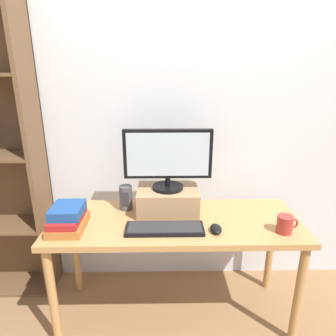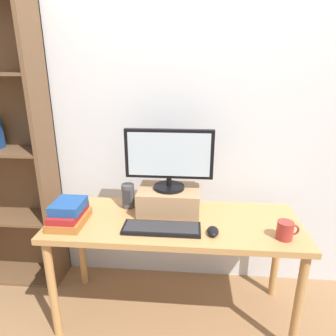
{
  "view_description": "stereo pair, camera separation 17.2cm",
  "coord_description": "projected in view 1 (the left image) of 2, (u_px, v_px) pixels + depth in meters",
  "views": [
    {
      "loc": [
        -0.07,
        -1.63,
        1.58
      ],
      "look_at": [
        -0.04,
        0.05,
        1.02
      ],
      "focal_mm": 32.0,
      "sensor_mm": 36.0,
      "label": 1
    },
    {
      "loc": [
        0.1,
        -1.62,
        1.58
      ],
      "look_at": [
        -0.04,
        0.05,
        1.02
      ],
      "focal_mm": 32.0,
      "sensor_mm": 36.0,
      "label": 2
    }
  ],
  "objects": [
    {
      "name": "coffee_mug",
      "position": [
        285.0,
        224.0,
        1.67
      ],
      "size": [
        0.12,
        0.09,
        0.1
      ],
      "color": "#9E2D28",
      "rests_on": "desk"
    },
    {
      "name": "computer_mouse",
      "position": [
        216.0,
        229.0,
        1.68
      ],
      "size": [
        0.06,
        0.1,
        0.04
      ],
      "color": "black",
      "rests_on": "desk"
    },
    {
      "name": "desk_speaker",
      "position": [
        126.0,
        198.0,
        1.93
      ],
      "size": [
        0.08,
        0.09,
        0.16
      ],
      "color": "#4C4C51",
      "rests_on": "desk"
    },
    {
      "name": "riser_box",
      "position": [
        168.0,
        200.0,
        1.91
      ],
      "size": [
        0.38,
        0.28,
        0.15
      ],
      "color": "#A87F56",
      "rests_on": "desk"
    },
    {
      "name": "ground_plane",
      "position": [
        174.0,
        311.0,
        2.04
      ],
      "size": [
        12.0,
        12.0,
        0.0
      ],
      "primitive_type": "plane",
      "color": "olive"
    },
    {
      "name": "book_stack",
      "position": [
        68.0,
        218.0,
        1.7
      ],
      "size": [
        0.19,
        0.26,
        0.14
      ],
      "color": "#AD662D",
      "rests_on": "desk"
    },
    {
      "name": "back_wall",
      "position": [
        173.0,
        110.0,
        2.07
      ],
      "size": [
        7.0,
        0.08,
        2.6
      ],
      "color": "silver",
      "rests_on": "ground_plane"
    },
    {
      "name": "desk",
      "position": [
        175.0,
        231.0,
        1.85
      ],
      "size": [
        1.51,
        0.57,
        0.7
      ],
      "color": "#B7844C",
      "rests_on": "ground_plane"
    },
    {
      "name": "computer_monitor",
      "position": [
        168.0,
        158.0,
        1.82
      ],
      "size": [
        0.54,
        0.19,
        0.38
      ],
      "color": "black",
      "rests_on": "riser_box"
    },
    {
      "name": "keyboard",
      "position": [
        165.0,
        229.0,
        1.69
      ],
      "size": [
        0.44,
        0.15,
        0.02
      ],
      "color": "black",
      "rests_on": "desk"
    }
  ]
}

